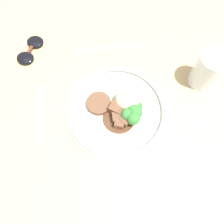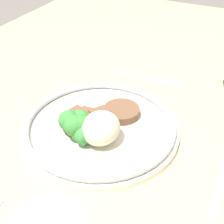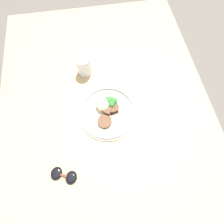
{
  "view_description": "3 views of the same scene",
  "coord_description": "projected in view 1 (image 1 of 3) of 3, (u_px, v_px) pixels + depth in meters",
  "views": [
    {
      "loc": [
        -0.02,
        -0.24,
        0.62
      ],
      "look_at": [
        -0.0,
        -0.02,
        0.09
      ],
      "focal_mm": 35.0,
      "sensor_mm": 36.0,
      "label": 1
    },
    {
      "loc": [
        0.4,
        0.21,
        0.41
      ],
      "look_at": [
        -0.0,
        0.01,
        0.08
      ],
      "focal_mm": 50.0,
      "sensor_mm": 36.0,
      "label": 2
    },
    {
      "loc": [
        -0.32,
        0.03,
        0.84
      ],
      "look_at": [
        -0.01,
        -0.02,
        0.1
      ],
      "focal_mm": 28.0,
      "sensor_mm": 36.0,
      "label": 3
    }
  ],
  "objects": [
    {
      "name": "sunglasses",
      "position": [
        30.0,
        50.0,
        0.69
      ],
      "size": [
        0.1,
        0.13,
        0.02
      ],
      "rotation": [
        0.0,
        0.0,
        -0.42
      ],
      "color": "black",
      "rests_on": "dining_table"
    },
    {
      "name": "ground_plane",
      "position": [
        112.0,
        116.0,
        0.67
      ],
      "size": [
        8.0,
        8.0,
        0.0
      ],
      "primitive_type": "plane",
      "color": "#5B5651"
    },
    {
      "name": "fork",
      "position": [
        40.0,
        107.0,
        0.62
      ],
      "size": [
        0.02,
        0.18,
        0.0
      ],
      "rotation": [
        0.0,
        0.0,
        1.63
      ],
      "color": "silver",
      "rests_on": "dining_table"
    },
    {
      "name": "plate",
      "position": [
        119.0,
        109.0,
        0.6
      ],
      "size": [
        0.29,
        0.29,
        0.06
      ],
      "color": "silver",
      "rests_on": "dining_table"
    },
    {
      "name": "dining_table",
      "position": [
        112.0,
        113.0,
        0.64
      ],
      "size": [
        1.57,
        1.05,
        0.05
      ],
      "color": "tan",
      "rests_on": "ground"
    },
    {
      "name": "knife",
      "position": [
        111.0,
        48.0,
        0.7
      ],
      "size": [
        0.22,
        0.01,
        0.0
      ],
      "rotation": [
        0.0,
        0.0,
        0.01
      ],
      "color": "silver",
      "rests_on": "dining_table"
    },
    {
      "name": "juice_glass",
      "position": [
        206.0,
        72.0,
        0.61
      ],
      "size": [
        0.08,
        0.08,
        0.11
      ],
      "color": "#F4AD19",
      "rests_on": "dining_table"
    }
  ]
}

